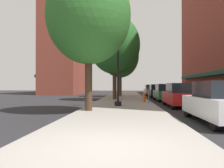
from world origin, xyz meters
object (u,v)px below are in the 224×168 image
object	(u,v)px
car_white	(220,103)
car_green	(165,93)
tree_near	(115,45)
tree_far	(120,56)
tree_mid	(89,16)
car_red	(180,95)
lamppost	(118,60)
parking_meter_near	(149,93)
car_black	(157,91)
car_silver	(151,90)
fire_hydrant	(144,97)

from	to	relation	value
car_white	car_green	xyz separation A→B (m)	(0.00, 12.35, 0.00)
tree_near	car_green	distance (m)	6.89
tree_far	car_white	xyz separation A→B (m)	(4.57, -19.85, -4.60)
tree_mid	car_white	world-z (taller)	tree_mid
tree_mid	car_red	bearing A→B (deg)	31.61
lamppost	tree_near	distance (m)	7.52
lamppost	parking_meter_near	size ratio (longest dim) A/B	4.50
car_black	car_silver	xyz separation A→B (m)	(0.00, 6.75, 0.00)
fire_hydrant	tree_mid	distance (m)	8.77
tree_far	car_green	size ratio (longest dim) A/B	1.90
car_white	car_red	size ratio (longest dim) A/B	1.00
fire_hydrant	tree_mid	xyz separation A→B (m)	(-3.54, -6.43, 4.80)
tree_far	car_silver	bearing A→B (deg)	48.43
fire_hydrant	car_black	size ratio (longest dim) A/B	0.18
tree_far	car_black	distance (m)	6.68
tree_far	car_green	distance (m)	9.92
car_red	car_green	world-z (taller)	same
car_green	car_silver	world-z (taller)	same
car_white	car_silver	size ratio (longest dim) A/B	1.00
car_red	car_silver	bearing A→B (deg)	88.05
tree_far	car_white	distance (m)	20.88
lamppost	fire_hydrant	xyz separation A→B (m)	(2.05, 3.51, -2.68)
tree_mid	car_black	distance (m)	17.03
tree_mid	tree_far	size ratio (longest dim) A/B	0.97
lamppost	car_green	bearing A→B (deg)	56.85
tree_far	car_black	bearing A→B (deg)	-19.19
tree_far	car_red	bearing A→B (deg)	-71.19
fire_hydrant	car_green	xyz separation A→B (m)	(2.22, 3.03, 0.29)
car_white	car_green	bearing A→B (deg)	90.76
tree_near	fire_hydrant	bearing A→B (deg)	-53.12
car_silver	car_red	bearing A→B (deg)	-92.16
tree_near	car_black	bearing A→B (deg)	47.45
tree_near	car_black	xyz separation A→B (m)	(4.91, 5.35, -4.80)
car_red	car_black	distance (m)	11.83
car_green	tree_near	bearing A→B (deg)	173.91
tree_far	parking_meter_near	bearing A→B (deg)	-77.18
fire_hydrant	lamppost	bearing A→B (deg)	-120.28
tree_mid	car_green	size ratio (longest dim) A/B	1.83
car_white	car_black	size ratio (longest dim) A/B	1.00
car_white	car_red	distance (m)	6.43
car_white	car_red	xyz separation A→B (m)	(0.00, 6.43, 0.00)
fire_hydrant	car_white	distance (m)	9.58
fire_hydrant	car_white	xyz separation A→B (m)	(2.22, -9.32, 0.29)
car_green	car_silver	distance (m)	12.66
parking_meter_near	car_black	bearing A→B (deg)	78.90
lamppost	tree_near	xyz separation A→B (m)	(-0.65, 7.10, 2.41)
fire_hydrant	tree_far	distance (m)	11.85
tree_mid	tree_far	xyz separation A→B (m)	(1.19, 16.97, 0.08)
car_red	car_black	xyz separation A→B (m)	(0.00, 11.83, 0.00)
car_black	tree_mid	bearing A→B (deg)	-108.68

